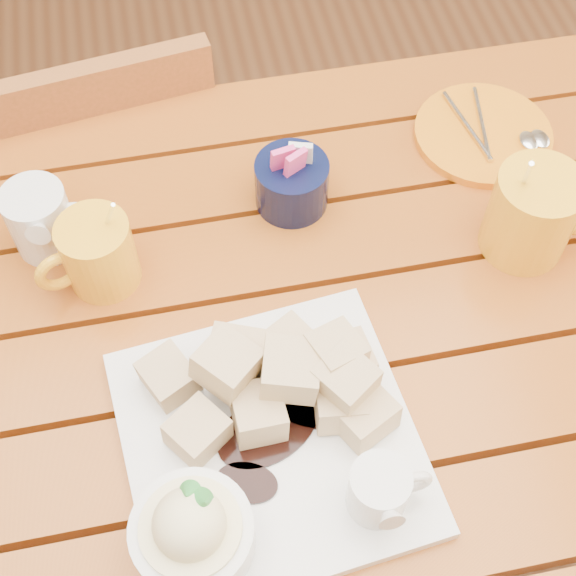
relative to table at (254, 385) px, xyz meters
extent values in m
plane|color=#532D17|center=(0.00, 0.00, -0.64)|extent=(5.00, 5.00, 0.00)
cube|color=#904012|center=(0.00, -0.23, 0.09)|extent=(1.20, 0.11, 0.03)
cube|color=#904012|center=(0.00, -0.11, 0.09)|extent=(1.20, 0.11, 0.03)
cube|color=#904012|center=(0.00, 0.00, 0.09)|extent=(1.20, 0.11, 0.03)
cube|color=#904012|center=(0.00, 0.11, 0.09)|extent=(1.20, 0.11, 0.03)
cube|color=#904012|center=(0.00, 0.23, 0.09)|extent=(1.20, 0.11, 0.03)
cube|color=#904012|center=(0.00, 0.34, 0.09)|extent=(1.20, 0.11, 0.03)
cube|color=#904012|center=(0.00, 0.36, 0.04)|extent=(1.12, 0.04, 0.08)
cylinder|color=#904012|center=(0.55, 0.35, -0.28)|extent=(0.06, 0.06, 0.72)
cube|color=white|center=(0.00, -0.12, 0.12)|extent=(0.31, 0.31, 0.02)
cube|color=#BE893A|center=(-0.01, -0.10, 0.14)|extent=(0.05, 0.05, 0.04)
cube|color=#BE893A|center=(0.07, -0.10, 0.14)|extent=(0.06, 0.06, 0.04)
cube|color=#BE893A|center=(-0.07, -0.11, 0.14)|extent=(0.07, 0.07, 0.04)
cube|color=#BE893A|center=(-0.02, -0.03, 0.14)|extent=(0.07, 0.07, 0.04)
cube|color=#BE893A|center=(-0.03, -0.06, 0.18)|extent=(0.07, 0.07, 0.04)
cube|color=#BE893A|center=(-0.09, -0.04, 0.14)|extent=(0.07, 0.07, 0.04)
cube|color=#BE893A|center=(0.03, -0.04, 0.14)|extent=(0.07, 0.07, 0.04)
cube|color=#BE893A|center=(0.03, -0.08, 0.18)|extent=(0.06, 0.06, 0.04)
cube|color=#BE893A|center=(0.09, -0.06, 0.14)|extent=(0.06, 0.06, 0.04)
cube|color=#BE893A|center=(0.09, -0.12, 0.14)|extent=(0.07, 0.07, 0.04)
cube|color=#BE893A|center=(0.07, -0.07, 0.18)|extent=(0.06, 0.06, 0.04)
cube|color=#BE893A|center=(0.08, -0.10, 0.18)|extent=(0.07, 0.07, 0.04)
cylinder|color=white|center=(-0.09, -0.20, 0.15)|extent=(0.11, 0.11, 0.04)
cylinder|color=#FEEEBA|center=(-0.09, -0.20, 0.16)|extent=(0.09, 0.09, 0.03)
sphere|color=#FEEEBA|center=(-0.09, -0.20, 0.18)|extent=(0.06, 0.06, 0.06)
cone|color=green|center=(-0.07, -0.20, 0.21)|extent=(0.04, 0.04, 0.03)
cone|color=green|center=(-0.08, -0.19, 0.20)|extent=(0.03, 0.03, 0.03)
cylinder|color=white|center=(0.08, -0.20, 0.15)|extent=(0.06, 0.06, 0.06)
cylinder|color=black|center=(0.08, -0.20, 0.18)|extent=(0.04, 0.04, 0.01)
cone|color=white|center=(0.08, -0.23, 0.18)|extent=(0.02, 0.02, 0.03)
torus|color=white|center=(0.12, -0.20, 0.16)|extent=(0.04, 0.01, 0.04)
cylinder|color=#FFAE20|center=(-0.15, 0.11, 0.15)|extent=(0.08, 0.08, 0.09)
cylinder|color=black|center=(-0.15, 0.11, 0.19)|extent=(0.07, 0.07, 0.01)
torus|color=#FFAE20|center=(-0.19, 0.10, 0.15)|extent=(0.06, 0.03, 0.05)
cylinder|color=silver|center=(-0.13, 0.12, 0.18)|extent=(0.04, 0.04, 0.12)
cylinder|color=#FFAE20|center=(0.33, 0.07, 0.16)|extent=(0.10, 0.10, 0.11)
cylinder|color=black|center=(0.33, 0.07, 0.21)|extent=(0.08, 0.08, 0.01)
cylinder|color=silver|center=(0.31, 0.08, 0.20)|extent=(0.04, 0.06, 0.14)
cylinder|color=white|center=(-0.21, 0.18, 0.15)|extent=(0.07, 0.07, 0.08)
cylinder|color=white|center=(-0.21, 0.18, 0.19)|extent=(0.06, 0.06, 0.01)
cone|color=white|center=(-0.21, 0.14, 0.18)|extent=(0.03, 0.03, 0.03)
torus|color=white|center=(-0.16, 0.18, 0.15)|extent=(0.05, 0.02, 0.05)
cylinder|color=black|center=(0.08, 0.18, 0.14)|extent=(0.09, 0.09, 0.06)
cube|color=#F64394|center=(0.07, 0.18, 0.18)|extent=(0.03, 0.02, 0.04)
cube|color=white|center=(0.09, 0.18, 0.18)|extent=(0.03, 0.02, 0.04)
cube|color=#F64394|center=(0.08, 0.17, 0.18)|extent=(0.03, 0.02, 0.04)
cylinder|color=orange|center=(0.34, 0.23, 0.11)|extent=(0.17, 0.17, 0.01)
cylinder|color=silver|center=(0.32, 0.24, 0.12)|extent=(0.03, 0.12, 0.01)
cylinder|color=silver|center=(0.34, 0.24, 0.12)|extent=(0.03, 0.12, 0.01)
ellipsoid|color=silver|center=(0.39, 0.21, 0.12)|extent=(0.02, 0.03, 0.01)
ellipsoid|color=silver|center=(0.40, 0.21, 0.12)|extent=(0.02, 0.03, 0.01)
cube|color=brown|center=(-0.20, 0.55, -0.24)|extent=(0.44, 0.44, 0.03)
cylinder|color=brown|center=(-0.06, 0.74, -0.45)|extent=(0.03, 0.03, 0.39)
cylinder|color=brown|center=(-0.39, 0.69, -0.45)|extent=(0.03, 0.03, 0.39)
cylinder|color=brown|center=(-0.01, 0.41, -0.45)|extent=(0.03, 0.03, 0.39)
cylinder|color=brown|center=(-0.34, 0.36, -0.45)|extent=(0.03, 0.03, 0.39)
cube|color=brown|center=(-0.17, 0.38, -0.03)|extent=(0.39, 0.08, 0.41)
camera|label=1|loc=(-0.04, -0.42, 0.86)|focal=50.00mm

